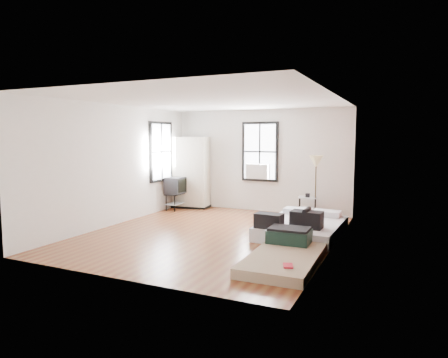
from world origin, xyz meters
The scene contains 8 objects.
ground centered at (0.00, 0.00, 0.00)m, with size 6.00×6.00×0.00m, color #632D1A.
room_shell centered at (0.23, 0.36, 1.74)m, with size 5.02×6.02×2.80m.
mattress_main centered at (1.74, 0.69, 0.18)m, with size 1.60×2.14×0.67m.
mattress_bare centered at (1.92, -1.15, 0.13)m, with size 1.10×2.04×0.43m.
wardrobe centered at (-2.00, 2.65, 1.02)m, with size 1.11×0.73×2.05m.
side_table centered at (1.40, 2.72, 0.40)m, with size 0.51×0.43×0.60m.
floor_lamp centered at (1.62, 2.65, 1.36)m, with size 0.34×0.34×1.59m.
tv_stand centered at (-2.21, 2.12, 0.66)m, with size 0.47×0.66×0.92m.
Camera 1 is at (3.69, -7.46, 2.05)m, focal length 32.00 mm.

